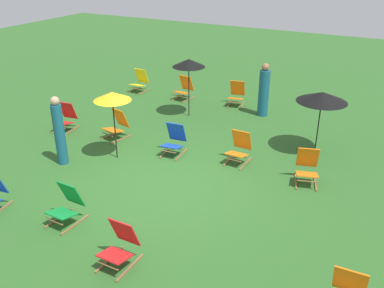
# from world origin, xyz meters

# --- Properties ---
(ground_plane) EXTENTS (40.00, 40.00, 0.00)m
(ground_plane) POSITION_xyz_m (0.00, 0.00, 0.00)
(ground_plane) COLOR #2D6026
(deckchair_0) EXTENTS (0.55, 0.80, 0.83)m
(deckchair_0) POSITION_xyz_m (-0.65, 1.43, 0.37)
(deckchair_0) COLOR olive
(deckchair_0) RESTS_ON ground
(deckchair_1) EXTENTS (0.48, 0.76, 0.83)m
(deckchair_1) POSITION_xyz_m (-4.44, 5.37, 0.37)
(deckchair_1) COLOR olive
(deckchair_1) RESTS_ON ground
(deckchair_3) EXTENTS (0.56, 0.81, 0.83)m
(deckchair_3) POSITION_xyz_m (-2.54, 5.38, 0.37)
(deckchair_3) COLOR olive
(deckchair_3) RESTS_ON ground
(deckchair_4) EXTENTS (0.58, 0.82, 0.83)m
(deckchair_4) POSITION_xyz_m (-4.29, 1.30, 0.37)
(deckchair_4) COLOR olive
(deckchair_4) RESTS_ON ground
(deckchair_5) EXTENTS (0.49, 0.77, 0.83)m
(deckchair_5) POSITION_xyz_m (1.03, 1.78, 0.37)
(deckchair_5) COLOR olive
(deckchair_5) RESTS_ON ground
(deckchair_7) EXTENTS (0.63, 0.85, 0.83)m
(deckchair_7) POSITION_xyz_m (-2.59, 1.55, 0.37)
(deckchair_7) COLOR olive
(deckchair_7) RESTS_ON ground
(deckchair_8) EXTENTS (0.62, 0.84, 0.83)m
(deckchair_8) POSITION_xyz_m (-0.66, 5.68, 0.37)
(deckchair_8) COLOR olive
(deckchair_8) RESTS_ON ground
(deckchair_10) EXTENTS (0.68, 0.87, 0.83)m
(deckchair_10) POSITION_xyz_m (2.79, 1.58, 0.37)
(deckchair_10) COLOR olive
(deckchair_10) RESTS_ON ground
(deckchair_11) EXTENTS (0.49, 0.76, 0.83)m
(deckchair_11) POSITION_xyz_m (0.70, -2.71, 0.37)
(deckchair_11) COLOR olive
(deckchair_11) RESTS_ON ground
(deckchair_12) EXTENTS (0.50, 0.78, 0.83)m
(deckchair_12) POSITION_xyz_m (-0.97, -2.20, 0.37)
(deckchair_12) COLOR olive
(deckchair_12) RESTS_ON ground
(umbrella_0) EXTENTS (1.28, 1.28, 1.66)m
(umbrella_0) POSITION_xyz_m (2.61, 3.25, 1.53)
(umbrella_0) COLOR black
(umbrella_0) RESTS_ON ground
(umbrella_1) EXTENTS (1.02, 1.02, 1.84)m
(umbrella_1) POSITION_xyz_m (-1.60, 4.00, 1.72)
(umbrella_1) COLOR black
(umbrella_1) RESTS_ON ground
(umbrella_2) EXTENTS (0.92, 0.92, 1.77)m
(umbrella_2) POSITION_xyz_m (-1.82, 0.51, 1.66)
(umbrella_2) COLOR black
(umbrella_2) RESTS_ON ground
(person_0) EXTENTS (0.39, 0.39, 1.70)m
(person_0) POSITION_xyz_m (0.46, 5.15, 0.80)
(person_0) COLOR #195972
(person_0) RESTS_ON ground
(person_1) EXTENTS (0.36, 0.36, 1.76)m
(person_1) POSITION_xyz_m (-2.84, -0.37, 0.85)
(person_1) COLOR #195972
(person_1) RESTS_ON ground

